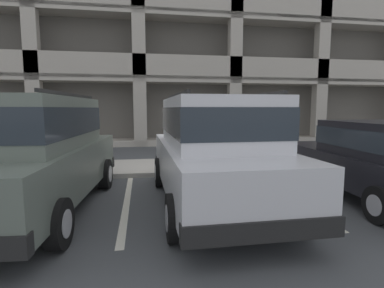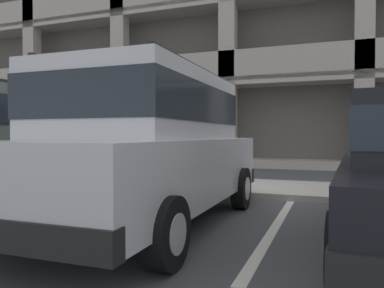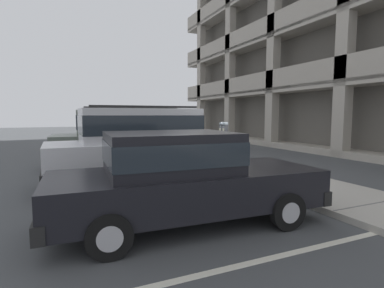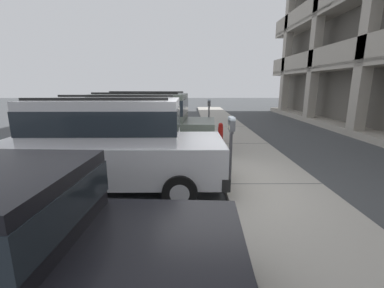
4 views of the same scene
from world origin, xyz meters
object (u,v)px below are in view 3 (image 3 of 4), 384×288
(fire_hydrant, at_px, (179,145))
(red_sedan, at_px, (122,135))
(dark_hatchback, at_px, (182,176))
(parking_meter_far, at_px, (158,127))
(parking_meter_near, at_px, (223,135))
(silver_suv, at_px, (141,143))

(fire_hydrant, bearing_deg, red_sedan, -63.01)
(dark_hatchback, distance_m, parking_meter_far, 10.07)
(parking_meter_near, distance_m, fire_hydrant, 4.47)
(parking_meter_near, bearing_deg, parking_meter_far, -179.80)
(silver_suv, height_order, parking_meter_near, silver_suv)
(silver_suv, bearing_deg, dark_hatchback, -2.85)
(red_sedan, height_order, fire_hydrant, red_sedan)
(parking_meter_near, relative_size, fire_hydrant, 2.11)
(red_sedan, height_order, parking_meter_near, red_sedan)
(silver_suv, relative_size, dark_hatchback, 1.05)
(parking_meter_near, xyz_separation_m, parking_meter_far, (-6.37, -0.02, 0.01))
(red_sedan, bearing_deg, parking_meter_near, 44.35)
(dark_hatchback, xyz_separation_m, fire_hydrant, (-7.73, 3.00, -0.36))
(silver_suv, relative_size, red_sedan, 0.97)
(silver_suv, xyz_separation_m, fire_hydrant, (-4.54, 2.86, -0.62))
(silver_suv, height_order, fire_hydrant, silver_suv)
(silver_suv, distance_m, parking_meter_far, 6.99)
(dark_hatchback, height_order, parking_meter_near, parking_meter_near)
(red_sedan, relative_size, parking_meter_far, 3.30)
(dark_hatchback, bearing_deg, fire_hydrant, 161.75)
(silver_suv, xyz_separation_m, dark_hatchback, (3.19, -0.14, -0.27))
(silver_suv, distance_m, fire_hydrant, 5.41)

